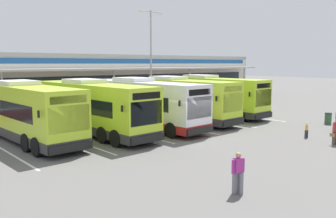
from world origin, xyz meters
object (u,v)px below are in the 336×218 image
(pedestrian_with_handbag, at_px, (336,131))
(pedestrian_child, at_px, (307,130))
(coach_bus_rightmost, at_px, (208,96))
(pedestrian_in_dark_coat, at_px, (238,172))
(lamp_post_centre, at_px, (151,51))
(coach_bus_centre, at_px, (141,104))
(litter_bin, at_px, (328,118))
(coach_bus_leftmost, at_px, (24,112))
(coach_bus_right_centre, at_px, (176,100))
(coach_bus_left_centre, at_px, (92,108))

(pedestrian_with_handbag, bearing_deg, pedestrian_child, 74.07)
(coach_bus_rightmost, xyz_separation_m, pedestrian_with_handbag, (-3.60, -13.74, -0.93))
(pedestrian_in_dark_coat, distance_m, lamp_post_centre, 30.44)
(coach_bus_rightmost, relative_size, lamp_post_centre, 1.11)
(coach_bus_rightmost, xyz_separation_m, pedestrian_child, (-2.97, -11.55, -1.24))
(lamp_post_centre, bearing_deg, coach_bus_centre, -131.22)
(coach_bus_centre, distance_m, pedestrian_with_handbag, 13.69)
(coach_bus_centre, distance_m, litter_bin, 15.09)
(coach_bus_rightmost, bearing_deg, coach_bus_leftmost, 179.79)
(coach_bus_right_centre, bearing_deg, lamp_post_centre, 61.37)
(lamp_post_centre, distance_m, litter_bin, 21.38)
(coach_bus_right_centre, bearing_deg, pedestrian_in_dark_coat, -124.67)
(coach_bus_centre, bearing_deg, lamp_post_centre, 48.78)
(coach_bus_centre, distance_m, pedestrian_in_dark_coat, 15.10)
(coach_bus_left_centre, distance_m, pedestrian_in_dark_coat, 14.23)
(coach_bus_centre, relative_size, pedestrian_with_handbag, 7.55)
(coach_bus_rightmost, xyz_separation_m, lamp_post_centre, (1.33, 10.40, 4.50))
(coach_bus_left_centre, bearing_deg, litter_bin, -29.60)
(coach_bus_leftmost, xyz_separation_m, coach_bus_left_centre, (4.31, -0.93, 0.00))
(coach_bus_leftmost, relative_size, coach_bus_right_centre, 1.00)
(coach_bus_centre, height_order, coach_bus_right_centre, same)
(pedestrian_child, bearing_deg, pedestrian_in_dark_coat, -163.67)
(coach_bus_leftmost, bearing_deg, pedestrian_with_handbag, -45.46)
(coach_bus_centre, xyz_separation_m, pedestrian_child, (5.76, -10.46, -1.24))
(coach_bus_leftmost, distance_m, pedestrian_in_dark_coat, 15.27)
(pedestrian_with_handbag, distance_m, pedestrian_in_dark_coat, 11.08)
(coach_bus_leftmost, distance_m, pedestrian_with_handbag, 19.39)
(pedestrian_with_handbag, relative_size, litter_bin, 1.74)
(coach_bus_right_centre, relative_size, pedestrian_in_dark_coat, 7.55)
(coach_bus_centre, bearing_deg, coach_bus_rightmost, 7.09)
(coach_bus_left_centre, relative_size, litter_bin, 13.15)
(coach_bus_rightmost, height_order, pedestrian_in_dark_coat, coach_bus_rightmost)
(lamp_post_centre, bearing_deg, litter_bin, -84.45)
(coach_bus_rightmost, bearing_deg, pedestrian_child, -104.44)
(coach_bus_leftmost, distance_m, coach_bus_rightmost, 17.18)
(coach_bus_leftmost, xyz_separation_m, lamp_post_centre, (18.52, 10.34, 4.50))
(coach_bus_leftmost, height_order, coach_bus_left_centre, same)
(coach_bus_right_centre, xyz_separation_m, coach_bus_rightmost, (4.64, 0.54, 0.00))
(coach_bus_centre, relative_size, pedestrian_child, 12.17)
(coach_bus_rightmost, relative_size, litter_bin, 13.15)
(coach_bus_leftmost, relative_size, pedestrian_child, 12.17)
(coach_bus_centre, xyz_separation_m, lamp_post_centre, (10.07, 11.49, 4.50))
(lamp_post_centre, bearing_deg, coach_bus_rightmost, -97.31)
(pedestrian_with_handbag, bearing_deg, coach_bus_left_centre, 125.78)
(pedestrian_child, bearing_deg, coach_bus_leftmost, 140.74)
(pedestrian_with_handbag, height_order, pedestrian_child, pedestrian_with_handbag)
(pedestrian_child, bearing_deg, coach_bus_left_centre, 132.82)
(coach_bus_left_centre, height_order, pedestrian_child, coach_bus_left_centre)
(lamp_post_centre, bearing_deg, pedestrian_in_dark_coat, -122.16)
(pedestrian_in_dark_coat, distance_m, pedestrian_child, 12.13)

